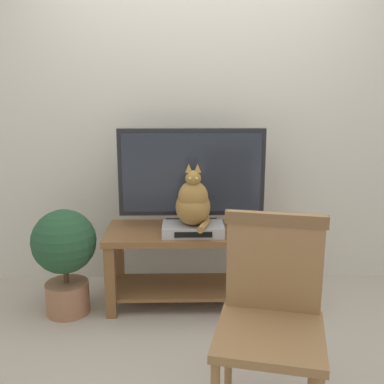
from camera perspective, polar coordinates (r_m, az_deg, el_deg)
ground_plane at (r=2.96m, az=1.60°, el=-18.18°), size 12.00×12.00×0.00m
back_wall at (r=3.55m, az=0.95°, el=10.96°), size 7.00×0.12×2.80m
tv_stand at (r=3.26m, az=-0.02°, el=-7.73°), size 1.20×0.51×0.55m
tv at (r=3.20m, az=-0.05°, el=2.08°), size 1.03×0.20×0.70m
media_box at (r=3.09m, az=0.12°, el=-4.72°), size 0.42×0.23×0.07m
cat at (r=3.02m, az=0.15°, el=-1.33°), size 0.24×0.34×0.42m
wooden_chair at (r=2.17m, az=9.98°, el=-14.03°), size 0.57×0.57×0.97m
book_stack at (r=3.26m, az=7.49°, el=-3.93°), size 0.22×0.17×0.06m
potted_plant at (r=3.21m, az=-15.73°, el=-7.40°), size 0.43×0.43×0.74m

